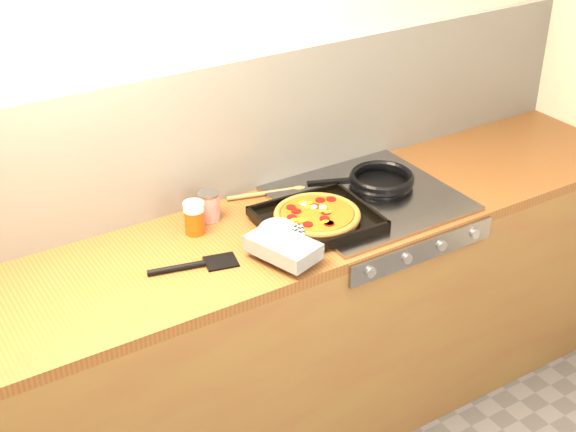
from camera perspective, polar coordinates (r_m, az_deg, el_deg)
room_shell at (r=2.77m, az=-5.16°, el=5.73°), size 3.20×3.20×3.20m
counter_run at (r=2.92m, az=-1.89°, el=-8.90°), size 3.20×0.62×0.90m
stovetop at (r=2.88m, az=5.70°, el=1.23°), size 0.60×0.56×0.02m
pizza_on_tray at (r=2.64m, az=1.34°, el=-0.54°), size 0.50×0.42×0.06m
frying_pan at (r=2.94m, az=6.57°, el=2.55°), size 0.42×0.31×0.04m
tomato_can at (r=2.73m, az=-5.64°, el=0.69°), size 0.09×0.09×0.10m
juice_glass at (r=2.66m, az=-6.69°, el=-0.12°), size 0.07×0.07×0.11m
wooden_spoon at (r=2.90m, az=-0.94°, el=1.72°), size 0.30×0.11×0.02m
black_spatula at (r=2.50m, az=-6.63°, el=-3.51°), size 0.29×0.11×0.02m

